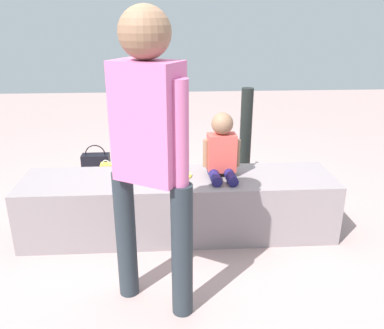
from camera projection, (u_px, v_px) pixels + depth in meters
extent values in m
plane|color=#AA8B88|center=(180.00, 231.00, 3.16)|extent=(12.00, 12.00, 0.00)
cube|color=gray|center=(179.00, 205.00, 3.08)|extent=(2.35, 0.55, 0.46)
cylinder|color=navy|center=(214.00, 176.00, 2.93)|extent=(0.09, 0.25, 0.08)
cylinder|color=navy|center=(230.00, 176.00, 2.93)|extent=(0.09, 0.25, 0.08)
cube|color=#E44F47|center=(221.00, 153.00, 2.99)|extent=(0.22, 0.14, 0.28)
sphere|color=#8C664C|center=(222.00, 124.00, 2.91)|extent=(0.16, 0.16, 0.16)
cylinder|color=#8C664C|center=(206.00, 153.00, 2.99)|extent=(0.05, 0.05, 0.21)
cylinder|color=#8C664C|center=(237.00, 153.00, 2.99)|extent=(0.05, 0.05, 0.21)
cylinder|color=#252E35|center=(182.00, 252.00, 2.18)|extent=(0.12, 0.12, 0.80)
cylinder|color=#252E35|center=(126.00, 236.00, 2.34)|extent=(0.12, 0.12, 0.80)
cube|color=#D3659D|center=(148.00, 123.00, 2.01)|extent=(0.39, 0.35, 0.61)
sphere|color=#8C664C|center=(145.00, 32.00, 1.86)|extent=(0.25, 0.25, 0.25)
cylinder|color=#D3659D|center=(179.00, 138.00, 1.95)|extent=(0.09, 0.09, 0.58)
cylinder|color=#D3659D|center=(120.00, 129.00, 2.10)|extent=(0.09, 0.09, 0.58)
cylinder|color=yellow|center=(177.00, 176.00, 3.02)|extent=(0.22, 0.22, 0.01)
cylinder|color=brown|center=(177.00, 172.00, 3.01)|extent=(0.10, 0.10, 0.05)
cylinder|color=brown|center=(177.00, 169.00, 3.00)|extent=(0.10, 0.10, 0.01)
cube|color=silver|center=(185.00, 175.00, 3.01)|extent=(0.11, 0.04, 0.00)
cube|color=gold|center=(111.00, 178.00, 3.83)|extent=(0.18, 0.10, 0.29)
torus|color=white|center=(106.00, 164.00, 3.77)|extent=(0.07, 0.01, 0.07)
torus|color=white|center=(114.00, 163.00, 3.78)|extent=(0.07, 0.01, 0.07)
cylinder|color=black|center=(243.00, 186.00, 3.93)|extent=(0.36, 0.36, 0.04)
cylinder|color=black|center=(245.00, 138.00, 3.76)|extent=(0.11, 0.11, 0.95)
cylinder|color=silver|center=(256.00, 172.00, 4.14)|extent=(0.07, 0.07, 0.15)
cone|color=silver|center=(257.00, 164.00, 4.11)|extent=(0.06, 0.06, 0.03)
cylinder|color=white|center=(257.00, 162.00, 4.11)|extent=(0.03, 0.03, 0.01)
cylinder|color=silver|center=(122.00, 168.00, 4.23)|extent=(0.07, 0.07, 0.17)
cone|color=silver|center=(121.00, 159.00, 4.19)|extent=(0.07, 0.07, 0.03)
cylinder|color=#268C3F|center=(121.00, 156.00, 4.18)|extent=(0.03, 0.03, 0.02)
cylinder|color=red|center=(274.00, 190.00, 3.78)|extent=(0.07, 0.07, 0.10)
cube|color=white|center=(168.00, 180.00, 3.98)|extent=(0.31, 0.30, 0.13)
cube|color=black|center=(96.00, 164.00, 4.27)|extent=(0.29, 0.14, 0.21)
torus|color=black|center=(95.00, 154.00, 4.23)|extent=(0.21, 0.01, 0.21)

